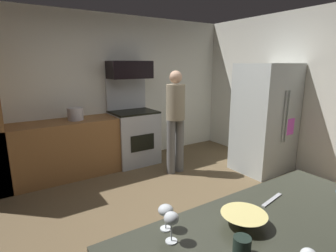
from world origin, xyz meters
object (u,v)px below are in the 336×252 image
mixing_bowl_small (244,219)px  wine_glass_mid (171,220)px  microwave (130,70)px  refrigerator (265,118)px  wine_glass_far (166,211)px  person_cook (175,117)px  oven_range (134,135)px  stock_pot (75,114)px  mug_coffee (242,246)px

mixing_bowl_small → wine_glass_mid: 0.43m
microwave → refrigerator: (1.67, -1.58, -0.78)m
microwave → refrigerator: 2.43m
wine_glass_far → person_cook: bearing=54.4°
oven_range → refrigerator: refrigerator is taller
stock_pot → mug_coffee: bearing=-92.5°
refrigerator → person_cook: 1.48m
wine_glass_mid → refrigerator: bearing=30.2°
refrigerator → mug_coffee: bearing=-144.3°
person_cook → stock_pot: bearing=149.5°
mug_coffee → stock_pot: 3.53m
wine_glass_far → stock_pot: 3.19m
mixing_bowl_small → microwave: bearing=74.4°
mixing_bowl_small → wine_glass_mid: wine_glass_mid is taller
wine_glass_mid → stock_pot: size_ratio=0.67×
oven_range → wine_glass_far: 3.47m
refrigerator → mixing_bowl_small: size_ratio=7.06×
microwave → wine_glass_mid: bearing=-112.2°
oven_range → stock_pot: (-0.99, 0.01, 0.48)m
microwave → person_cook: microwave is taller
wine_glass_far → mug_coffee: 0.41m
refrigerator → wine_glass_far: bearing=-151.0°
microwave → mug_coffee: bearing=-107.6°
oven_range → refrigerator: bearing=-41.9°
mixing_bowl_small → mug_coffee: (-0.19, -0.15, 0.01)m
refrigerator → stock_pot: size_ratio=7.29×
oven_range → wine_glass_mid: 3.58m
person_cook → mug_coffee: 3.12m
mixing_bowl_small → stock_pot: 3.37m
refrigerator → microwave: bearing=136.5°
wine_glass_mid → wine_glass_far: (0.03, 0.10, -0.01)m
wine_glass_mid → wine_glass_far: 0.11m
wine_glass_far → stock_pot: stock_pot is taller
oven_range → person_cook: person_cook is taller
microwave → wine_glass_far: 3.57m
refrigerator → wine_glass_mid: size_ratio=10.95×
oven_range → mixing_bowl_small: (-0.96, -3.37, 0.42)m
oven_range → microwave: bearing=90.0°
wine_glass_mid → wine_glass_far: bearing=72.6°
mug_coffee → stock_pot: size_ratio=0.37×
wine_glass_mid → stock_pot: 3.29m
wine_glass_mid → mug_coffee: (0.22, -0.25, -0.08)m
oven_range → mug_coffee: oven_range is taller
person_cook → wine_glass_far: (-1.70, -2.37, 0.07)m
mixing_bowl_small → stock_pot: stock_pot is taller
refrigerator → wine_glass_far: refrigerator is taller
mixing_bowl_small → mug_coffee: mug_coffee is taller
wine_glass_far → mug_coffee: size_ratio=1.57×
refrigerator → wine_glass_mid: refrigerator is taller
oven_range → person_cook: (0.36, -0.79, 0.42)m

